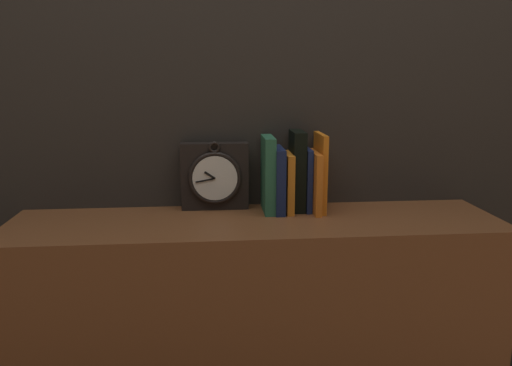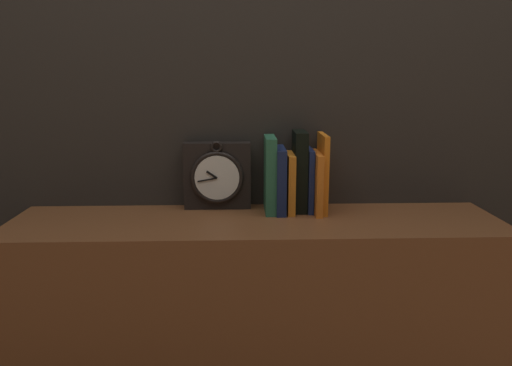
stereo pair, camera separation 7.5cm
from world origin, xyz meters
name	(u,v)px [view 1 (the left image)]	position (x,y,z in m)	size (l,w,h in m)	color
wall_back	(250,2)	(0.00, 0.19, 1.30)	(6.00, 0.05, 2.60)	#2D2823
bookshelf	(256,335)	(0.00, 0.00, 0.35)	(1.36, 0.34, 0.70)	brown
clock	(215,176)	(-0.11, 0.13, 0.80)	(0.20, 0.06, 0.21)	black
book_slot0_green	(268,174)	(0.04, 0.09, 0.81)	(0.03, 0.13, 0.22)	#296344
book_slot1_navy	(278,180)	(0.07, 0.09, 0.80)	(0.03, 0.14, 0.19)	#172248
book_slot2_orange	(288,182)	(0.10, 0.09, 0.79)	(0.02, 0.13, 0.17)	orange
book_slot3_black	(297,171)	(0.13, 0.10, 0.82)	(0.04, 0.11, 0.23)	black
book_slot4_navy	(307,179)	(0.16, 0.10, 0.79)	(0.02, 0.12, 0.18)	navy
book_slot5_orange	(314,182)	(0.18, 0.08, 0.79)	(0.02, 0.15, 0.18)	orange
book_slot6_orange	(320,172)	(0.20, 0.09, 0.82)	(0.02, 0.14, 0.23)	orange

